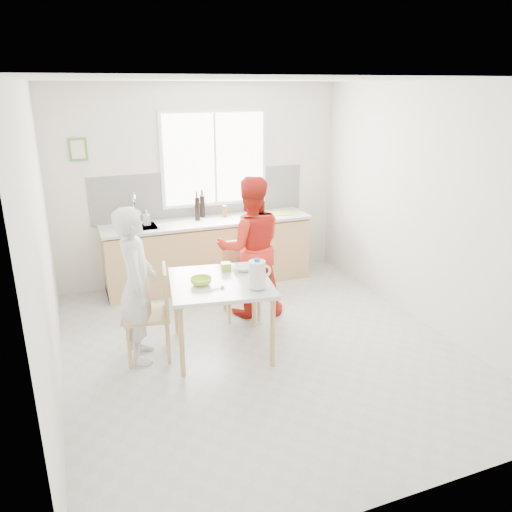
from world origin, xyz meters
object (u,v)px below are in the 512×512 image
(wine_bottle_b, at_px, (202,206))
(bowl_green, at_px, (201,281))
(person_red, at_px, (250,247))
(dining_table, at_px, (221,288))
(chair_far, at_px, (240,275))
(chair_left, at_px, (154,309))
(wine_bottle_a, at_px, (197,209))
(milk_jug, at_px, (258,274))
(bowl_white, at_px, (245,268))
(person_white, at_px, (137,286))

(wine_bottle_b, bearing_deg, bowl_green, -106.10)
(person_red, distance_m, wine_bottle_b, 1.33)
(dining_table, xyz_separation_m, chair_far, (0.48, 0.75, -0.20))
(chair_left, relative_size, wine_bottle_b, 3.19)
(wine_bottle_a, bearing_deg, chair_left, -118.11)
(chair_left, height_order, wine_bottle_b, wine_bottle_b)
(person_red, distance_m, milk_jug, 1.11)
(person_red, height_order, wine_bottle_a, person_red)
(dining_table, height_order, person_red, person_red)
(dining_table, distance_m, bowl_white, 0.41)
(milk_jug, bearing_deg, chair_left, 164.42)
(bowl_green, xyz_separation_m, wine_bottle_b, (0.59, 2.03, 0.26))
(chair_far, height_order, bowl_green, chair_far)
(bowl_green, relative_size, wine_bottle_b, 0.72)
(dining_table, xyz_separation_m, bowl_green, (-0.21, -0.02, 0.11))
(bowl_white, distance_m, wine_bottle_a, 1.69)
(wine_bottle_a, xyz_separation_m, wine_bottle_b, (0.11, 0.16, -0.01))
(chair_left, relative_size, wine_bottle_a, 2.99)
(person_red, height_order, bowl_white, person_red)
(dining_table, height_order, person_white, person_white)
(chair_left, xyz_separation_m, chair_far, (1.15, 0.64, -0.03))
(dining_table, distance_m, person_red, 0.95)
(chair_far, distance_m, bowl_white, 0.65)
(chair_far, bearing_deg, milk_jug, -91.34)
(person_white, xyz_separation_m, wine_bottle_b, (1.19, 1.89, 0.28))
(dining_table, bearing_deg, chair_left, 170.76)
(dining_table, distance_m, chair_left, 0.70)
(chair_far, height_order, person_red, person_red)
(person_white, relative_size, person_red, 0.94)
(milk_jug, xyz_separation_m, wine_bottle_a, (-0.01, 2.19, 0.15))
(person_red, height_order, milk_jug, person_red)
(wine_bottle_b, bearing_deg, bowl_white, -91.44)
(chair_far, height_order, wine_bottle_a, wine_bottle_a)
(bowl_green, height_order, wine_bottle_b, wine_bottle_b)
(chair_far, bearing_deg, bowl_white, -95.03)
(bowl_green, relative_size, milk_jug, 0.75)
(person_red, relative_size, wine_bottle_b, 5.61)
(person_white, xyz_separation_m, person_red, (1.41, 0.59, 0.05))
(dining_table, distance_m, bowl_green, 0.24)
(person_red, xyz_separation_m, milk_jug, (-0.32, -1.05, 0.09))
(person_white, distance_m, milk_jug, 1.19)
(chair_far, xyz_separation_m, person_red, (0.12, -0.02, 0.35))
(chair_far, xyz_separation_m, bowl_white, (-0.14, -0.55, 0.31))
(chair_far, distance_m, bowl_green, 1.07)
(chair_left, distance_m, bowl_white, 1.05)
(dining_table, relative_size, person_white, 0.73)
(bowl_green, distance_m, milk_jug, 0.59)
(chair_left, height_order, bowl_green, chair_left)
(chair_left, height_order, wine_bottle_a, wine_bottle_a)
(chair_left, bearing_deg, milk_jug, 74.42)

